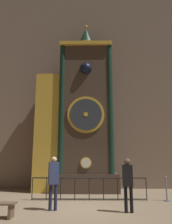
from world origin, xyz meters
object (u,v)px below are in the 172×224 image
(visitor_near, at_px, (54,178))
(visitor_far, at_px, (128,179))
(stanchion_post, at_px, (167,193))
(clock_tower, at_px, (78,117))

(visitor_near, xyz_separation_m, visitor_far, (2.52, -0.27, -0.02))
(visitor_near, relative_size, stanchion_post, 1.79)
(clock_tower, xyz_separation_m, visitor_far, (1.90, -4.38, -2.94))
(clock_tower, xyz_separation_m, visitor_near, (-0.62, -4.12, -2.92))
(stanchion_post, bearing_deg, clock_tower, 147.88)
(clock_tower, height_order, stanchion_post, clock_tower)
(stanchion_post, bearing_deg, visitor_near, -158.85)
(clock_tower, distance_m, visitor_near, 5.09)
(stanchion_post, bearing_deg, visitor_far, -134.08)
(visitor_near, distance_m, visitor_far, 2.53)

